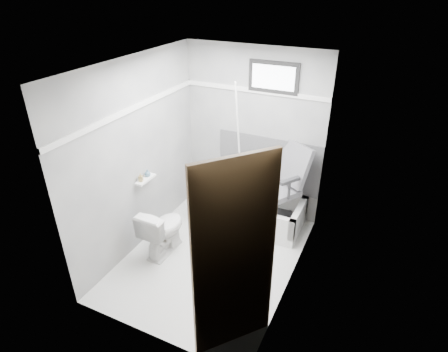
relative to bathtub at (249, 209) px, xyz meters
The scene contains 19 objects.
floor 0.96m from the bathtub, 97.60° to the right, with size 2.60×2.60×0.00m, color white.
ceiling 2.38m from the bathtub, 97.60° to the right, with size 2.60×2.60×0.00m, color silver.
wall_back 1.06m from the bathtub, 108.53° to the left, with size 2.00×0.02×2.40m, color slate.
wall_front 2.44m from the bathtub, 93.18° to the right, with size 2.00×0.02×2.40m, color slate.
wall_left 1.76m from the bathtub, 140.40° to the right, with size 0.02×2.60×2.40m, color slate.
wall_right 1.62m from the bathtub, 46.71° to the right, with size 0.02×2.60×2.40m, color slate.
bathtub is the anchor object (origin of this frame).
office_chair 0.58m from the bathtub, ahead, with size 0.64×0.64×1.11m, color slate, non-canonical shape.
toilet 1.31m from the bathtub, 124.72° to the right, with size 0.37×0.67×0.66m, color white.
door 2.50m from the bathtub, 68.83° to the right, with size 0.78×0.78×2.00m, color brown, non-canonical shape.
window 1.85m from the bathtub, 70.46° to the left, with size 0.66×0.04×0.40m, color black, non-canonical shape.
backerboard 0.70m from the bathtub, 70.71° to the left, with size 1.50×0.02×0.78m, color #4C4C4F.
trim_back 1.65m from the bathtub, 109.16° to the left, with size 2.00×0.02×0.06m, color white.
trim_left 2.17m from the bathtub, 140.07° to the right, with size 0.02×2.60×0.06m, color white.
pole 0.88m from the bathtub, 150.52° to the left, with size 0.02×0.02×1.95m, color white.
shelf 1.56m from the bathtub, 139.09° to the right, with size 0.10×0.32×0.03m, color white.
soap_bottle_a 1.64m from the bathtub, 136.97° to the right, with size 0.05×0.05×0.11m, color olive.
soap_bottle_b 1.56m from the bathtub, 141.27° to the right, with size 0.07×0.07×0.10m, color #466981.
faucet 0.58m from the bathtub, 133.62° to the left, with size 0.26×0.10×0.16m, color silver, non-canonical shape.
Camera 1 is at (1.71, -3.26, 3.18)m, focal length 30.00 mm.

